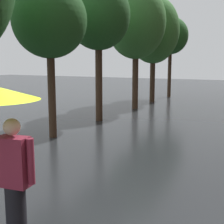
% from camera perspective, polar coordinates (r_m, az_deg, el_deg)
% --- Properties ---
extents(street_tree_1, '(2.27, 2.27, 4.80)m').
position_cam_1_polar(street_tree_1, '(9.97, -11.40, 16.08)').
color(street_tree_1, '#473323').
rests_on(street_tree_1, ground).
extents(street_tree_2, '(2.49, 2.49, 5.52)m').
position_cam_1_polar(street_tree_2, '(12.68, -2.50, 17.15)').
color(street_tree_2, '#473323').
rests_on(street_tree_2, ground).
extents(street_tree_3, '(2.95, 2.95, 6.16)m').
position_cam_1_polar(street_tree_3, '(15.98, 4.42, 16.11)').
color(street_tree_3, '#473323').
rests_on(street_tree_3, ground).
extents(street_tree_4, '(3.01, 3.01, 6.12)m').
position_cam_1_polar(street_tree_4, '(18.82, 7.61, 14.61)').
color(street_tree_4, '#473323').
rests_on(street_tree_4, ground).
extents(street_tree_5, '(2.31, 2.31, 5.31)m').
position_cam_1_polar(street_tree_5, '(21.50, 10.70, 13.52)').
color(street_tree_5, '#473323').
rests_on(street_tree_5, ground).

